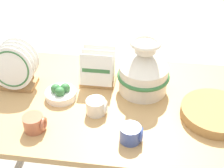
{
  "coord_description": "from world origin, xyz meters",
  "views": [
    {
      "loc": [
        0.18,
        -1.32,
        1.79
      ],
      "look_at": [
        0.0,
        0.0,
        0.83
      ],
      "focal_mm": 50.0,
      "sensor_mm": 36.0,
      "label": 1
    }
  ],
  "objects_px": {
    "dish_rack_round_plates": "(15,69)",
    "wicker_charger_stack": "(215,113)",
    "mug_terracotta_glaze": "(35,123)",
    "ceramic_vase": "(144,70)",
    "dish_rack_square_plates": "(98,72)",
    "mug_cream_glaze": "(97,107)",
    "mug_cobalt_glaze": "(131,134)",
    "fruit_bowl": "(61,93)"
  },
  "relations": [
    {
      "from": "mug_cobalt_glaze",
      "to": "ceramic_vase",
      "type": "bearing_deg",
      "value": 85.74
    },
    {
      "from": "mug_terracotta_glaze",
      "to": "mug_cream_glaze",
      "type": "xyz_separation_m",
      "value": [
        0.27,
        0.16,
        0.0
      ]
    },
    {
      "from": "mug_terracotta_glaze",
      "to": "fruit_bowl",
      "type": "relative_size",
      "value": 0.64
    },
    {
      "from": "dish_rack_round_plates",
      "to": "mug_cream_glaze",
      "type": "height_order",
      "value": "dish_rack_round_plates"
    },
    {
      "from": "mug_cream_glaze",
      "to": "fruit_bowl",
      "type": "distance_m",
      "value": 0.24
    },
    {
      "from": "dish_rack_square_plates",
      "to": "mug_terracotta_glaze",
      "type": "xyz_separation_m",
      "value": [
        -0.23,
        -0.43,
        -0.03
      ]
    },
    {
      "from": "dish_rack_round_plates",
      "to": "mug_cobalt_glaze",
      "type": "distance_m",
      "value": 0.77
    },
    {
      "from": "wicker_charger_stack",
      "to": "mug_cream_glaze",
      "type": "relative_size",
      "value": 3.18
    },
    {
      "from": "dish_rack_round_plates",
      "to": "mug_cream_glaze",
      "type": "distance_m",
      "value": 0.53
    },
    {
      "from": "wicker_charger_stack",
      "to": "mug_cream_glaze",
      "type": "bearing_deg",
      "value": -175.26
    },
    {
      "from": "wicker_charger_stack",
      "to": "mug_cobalt_glaze",
      "type": "xyz_separation_m",
      "value": [
        -0.41,
        -0.22,
        0.01
      ]
    },
    {
      "from": "dish_rack_square_plates",
      "to": "mug_terracotta_glaze",
      "type": "relative_size",
      "value": 1.92
    },
    {
      "from": "ceramic_vase",
      "to": "mug_cream_glaze",
      "type": "relative_size",
      "value": 2.89
    },
    {
      "from": "ceramic_vase",
      "to": "dish_rack_round_plates",
      "type": "distance_m",
      "value": 0.72
    },
    {
      "from": "ceramic_vase",
      "to": "mug_terracotta_glaze",
      "type": "xyz_separation_m",
      "value": [
        -0.5,
        -0.39,
        -0.09
      ]
    },
    {
      "from": "dish_rack_square_plates",
      "to": "dish_rack_round_plates",
      "type": "bearing_deg",
      "value": -167.4
    },
    {
      "from": "dish_rack_round_plates",
      "to": "wicker_charger_stack",
      "type": "relative_size",
      "value": 0.77
    },
    {
      "from": "mug_cream_glaze",
      "to": "dish_rack_square_plates",
      "type": "bearing_deg",
      "value": 98.46
    },
    {
      "from": "ceramic_vase",
      "to": "mug_terracotta_glaze",
      "type": "relative_size",
      "value": 2.89
    },
    {
      "from": "dish_rack_square_plates",
      "to": "wicker_charger_stack",
      "type": "xyz_separation_m",
      "value": [
        0.64,
        -0.22,
        -0.04
      ]
    },
    {
      "from": "wicker_charger_stack",
      "to": "mug_cobalt_glaze",
      "type": "distance_m",
      "value": 0.46
    },
    {
      "from": "dish_rack_round_plates",
      "to": "dish_rack_square_plates",
      "type": "height_order",
      "value": "dish_rack_round_plates"
    },
    {
      "from": "dish_rack_square_plates",
      "to": "mug_terracotta_glaze",
      "type": "height_order",
      "value": "dish_rack_square_plates"
    },
    {
      "from": "ceramic_vase",
      "to": "dish_rack_square_plates",
      "type": "height_order",
      "value": "ceramic_vase"
    },
    {
      "from": "dish_rack_round_plates",
      "to": "mug_cobalt_glaze",
      "type": "xyz_separation_m",
      "value": [
        0.68,
        -0.34,
        -0.08
      ]
    },
    {
      "from": "dish_rack_square_plates",
      "to": "wicker_charger_stack",
      "type": "bearing_deg",
      "value": -19.1
    },
    {
      "from": "dish_rack_round_plates",
      "to": "dish_rack_square_plates",
      "type": "relative_size",
      "value": 1.29
    },
    {
      "from": "dish_rack_round_plates",
      "to": "mug_terracotta_glaze",
      "type": "relative_size",
      "value": 2.47
    },
    {
      "from": "mug_cream_glaze",
      "to": "fruit_bowl",
      "type": "bearing_deg",
      "value": 155.78
    },
    {
      "from": "ceramic_vase",
      "to": "mug_cobalt_glaze",
      "type": "relative_size",
      "value": 2.89
    },
    {
      "from": "ceramic_vase",
      "to": "dish_rack_round_plates",
      "type": "xyz_separation_m",
      "value": [
        -0.71,
        -0.06,
        -0.02
      ]
    },
    {
      "from": "wicker_charger_stack",
      "to": "mug_cobalt_glaze",
      "type": "relative_size",
      "value": 3.18
    },
    {
      "from": "mug_terracotta_glaze",
      "to": "wicker_charger_stack",
      "type": "bearing_deg",
      "value": 13.66
    },
    {
      "from": "wicker_charger_stack",
      "to": "mug_terracotta_glaze",
      "type": "bearing_deg",
      "value": -166.34
    },
    {
      "from": "wicker_charger_stack",
      "to": "dish_rack_round_plates",
      "type": "bearing_deg",
      "value": 173.69
    },
    {
      "from": "dish_rack_round_plates",
      "to": "dish_rack_square_plates",
      "type": "distance_m",
      "value": 0.46
    },
    {
      "from": "mug_terracotta_glaze",
      "to": "mug_cobalt_glaze",
      "type": "distance_m",
      "value": 0.47
    },
    {
      "from": "mug_cobalt_glaze",
      "to": "fruit_bowl",
      "type": "xyz_separation_m",
      "value": [
        -0.41,
        0.27,
        -0.01
      ]
    },
    {
      "from": "mug_terracotta_glaze",
      "to": "mug_cream_glaze",
      "type": "height_order",
      "value": "same"
    },
    {
      "from": "mug_cobalt_glaze",
      "to": "mug_cream_glaze",
      "type": "bearing_deg",
      "value": 138.57
    },
    {
      "from": "dish_rack_round_plates",
      "to": "wicker_charger_stack",
      "type": "xyz_separation_m",
      "value": [
        1.09,
        -0.12,
        -0.09
      ]
    },
    {
      "from": "mug_cream_glaze",
      "to": "fruit_bowl",
      "type": "height_order",
      "value": "fruit_bowl"
    }
  ]
}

